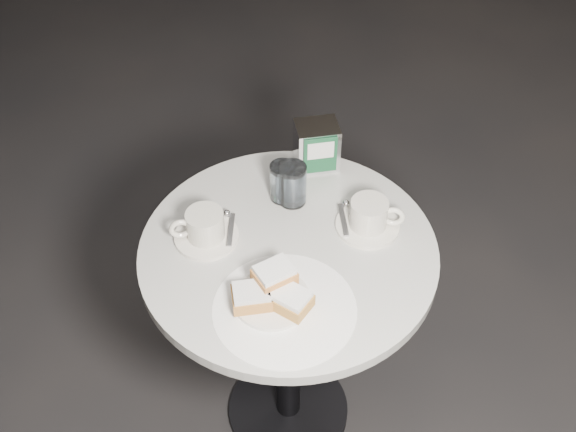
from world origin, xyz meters
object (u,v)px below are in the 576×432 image
at_px(water_glass_left, 283,182).
at_px(water_glass_right, 293,185).
at_px(coffee_cup_left, 205,228).
at_px(beignet_plate, 272,294).
at_px(napkin_dispenser, 317,146).
at_px(coffee_cup_right, 369,217).
at_px(cafe_table, 288,301).

height_order(water_glass_left, water_glass_right, water_glass_right).
bearing_deg(coffee_cup_left, beignet_plate, -63.53).
relative_size(coffee_cup_left, water_glass_right, 1.63).
distance_m(water_glass_left, napkin_dispenser, 0.15).
xyz_separation_m(coffee_cup_right, water_glass_left, (-0.20, 0.11, 0.02)).
height_order(beignet_plate, coffee_cup_right, beignet_plate).
relative_size(coffee_cup_right, water_glass_left, 1.78).
bearing_deg(water_glass_left, water_glass_right, -29.90).
bearing_deg(cafe_table, water_glass_left, 92.59).
height_order(water_glass_left, napkin_dispenser, napkin_dispenser).
relative_size(beignet_plate, napkin_dispenser, 1.56).
height_order(coffee_cup_right, napkin_dispenser, napkin_dispenser).
xyz_separation_m(beignet_plate, coffee_cup_left, (-0.15, 0.20, 0.00)).
relative_size(coffee_cup_right, napkin_dispenser, 1.45).
bearing_deg(beignet_plate, napkin_dispenser, 74.66).
bearing_deg(cafe_table, water_glass_right, 84.27).
distance_m(cafe_table, coffee_cup_left, 0.30).
relative_size(water_glass_right, napkin_dispenser, 0.88).
bearing_deg(napkin_dispenser, cafe_table, -114.04).
xyz_separation_m(cafe_table, coffee_cup_left, (-0.19, 0.04, 0.23)).
height_order(coffee_cup_left, water_glass_left, water_glass_left).
bearing_deg(coffee_cup_right, napkin_dispenser, 127.33).
xyz_separation_m(coffee_cup_right, napkin_dispenser, (-0.11, 0.23, 0.03)).
xyz_separation_m(coffee_cup_left, coffee_cup_right, (0.39, 0.02, 0.00)).
xyz_separation_m(coffee_cup_left, napkin_dispenser, (0.28, 0.25, 0.03)).
xyz_separation_m(cafe_table, napkin_dispenser, (0.08, 0.29, 0.26)).
relative_size(coffee_cup_left, napkin_dispenser, 1.43).
xyz_separation_m(coffee_cup_left, water_glass_left, (0.19, 0.13, 0.02)).
bearing_deg(beignet_plate, water_glass_left, 84.31).
bearing_deg(cafe_table, beignet_plate, -104.41).
bearing_deg(water_glass_right, napkin_dispenser, 63.44).
height_order(coffee_cup_right, water_glass_right, water_glass_right).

